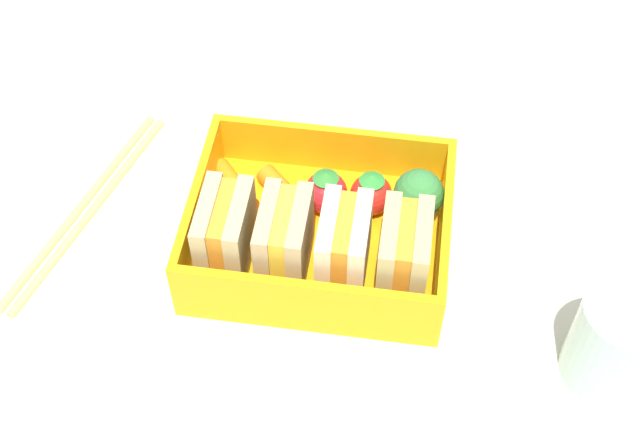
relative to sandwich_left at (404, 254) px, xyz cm
name	(u,v)px	position (x,y,z in cm)	size (l,w,h in cm)	color
ground_plane	(320,255)	(6.00, -2.79, -5.14)	(120.00, 120.00, 2.00)	beige
bento_tray	(320,242)	(6.00, -2.79, -3.54)	(17.79, 14.19, 1.20)	#E9A510
bento_rim	(320,219)	(6.00, -2.79, -0.93)	(17.79, 14.19, 4.01)	#E9A510
sandwich_left	(404,254)	(0.00, 0.00, 0.00)	(3.20, 5.58, 5.88)	tan
sandwich_center_left	(344,247)	(4.00, 0.00, 0.00)	(3.20, 5.58, 5.88)	beige
sandwich_center	(284,240)	(8.00, 0.00, 0.00)	(3.20, 5.58, 5.88)	tan
sandwich_center_right	(226,233)	(11.99, 0.00, 0.00)	(3.20, 5.58, 5.88)	tan
broccoli_floret	(418,195)	(-0.57, -5.51, -0.37)	(3.57, 3.57, 4.44)	#80C364
strawberry_far_left	(371,193)	(2.77, -5.95, -1.31)	(3.03, 3.03, 3.63)	red
strawberry_left	(330,192)	(5.71, -5.64, -1.26)	(3.11, 3.11, 3.71)	red
carrot_stick_far_left	(282,190)	(9.30, -6.08, -2.17)	(1.54, 1.54, 4.23)	orange
carrot_stick_left	(235,186)	(12.78, -5.96, -2.21)	(1.47, 1.47, 4.74)	orange
chopstick_pair	(86,207)	(23.70, -3.74, -3.79)	(7.14, 19.86, 0.70)	tan
drinking_glass	(616,341)	(-13.60, 4.39, -0.58)	(5.66, 5.66, 7.12)	silver
folded_napkin	(365,72)	(4.85, -21.45, -3.94)	(11.18, 9.33, 0.40)	white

